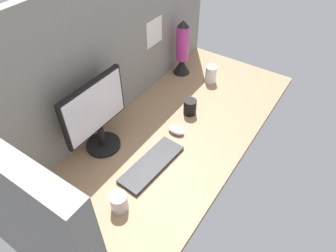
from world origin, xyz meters
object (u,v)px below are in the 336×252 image
(mouse, at_px, (176,130))
(mug_black_travel, at_px, (190,107))
(mug_ceramic_white, at_px, (211,74))
(monitor, at_px, (96,115))
(mug_steel, at_px, (119,202))
(lava_lamp, at_px, (182,52))
(keyboard, at_px, (152,164))

(mouse, height_order, mug_black_travel, mug_black_travel)
(mug_ceramic_white, height_order, mug_black_travel, mug_ceramic_white)
(monitor, xyz_separation_m, mouse, (0.30, -0.28, -0.20))
(mug_steel, relative_size, lava_lamp, 0.24)
(monitor, xyz_separation_m, lava_lamp, (0.83, 0.02, -0.06))
(keyboard, relative_size, mug_steel, 4.15)
(mug_steel, bearing_deg, mug_black_travel, 5.54)
(mouse, relative_size, lava_lamp, 0.25)
(mug_black_travel, distance_m, lava_lamp, 0.45)
(mouse, bearing_deg, mug_steel, -175.10)
(mug_ceramic_white, xyz_separation_m, mug_black_travel, (-0.36, -0.05, -0.01))
(mouse, xyz_separation_m, mug_black_travel, (0.19, 0.02, 0.03))
(keyboard, distance_m, mug_ceramic_white, 0.81)
(mouse, bearing_deg, lava_lamp, 29.12)
(monitor, relative_size, keyboard, 1.09)
(mouse, height_order, lava_lamp, lava_lamp)
(lava_lamp, bearing_deg, keyboard, -158.10)
(mug_ceramic_white, distance_m, mug_black_travel, 0.36)
(mug_black_travel, bearing_deg, mouse, -172.93)
(monitor, distance_m, mug_black_travel, 0.57)
(monitor, height_order, mug_steel, monitor)
(mouse, distance_m, mug_steel, 0.54)
(monitor, bearing_deg, mug_black_travel, -27.50)
(monitor, relative_size, mug_steel, 4.50)
(mouse, bearing_deg, mug_black_travel, 6.96)
(mouse, bearing_deg, mug_ceramic_white, 7.85)
(mug_ceramic_white, relative_size, mug_black_travel, 1.21)
(monitor, bearing_deg, lava_lamp, 1.36)
(monitor, relative_size, mug_ceramic_white, 3.54)
(keyboard, height_order, lava_lamp, lava_lamp)
(mug_ceramic_white, distance_m, mug_steel, 1.09)
(mug_steel, height_order, mug_black_travel, mug_black_travel)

